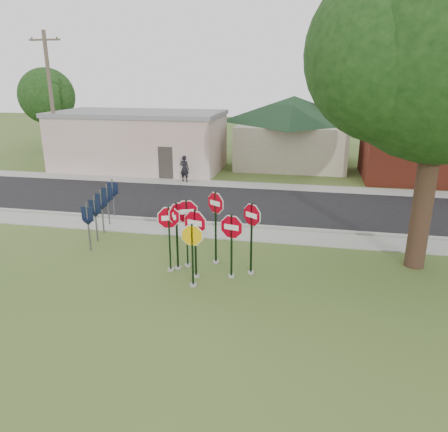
% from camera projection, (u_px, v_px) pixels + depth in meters
% --- Properties ---
extents(ground, '(120.00, 120.00, 0.00)m').
position_uv_depth(ground, '(194.00, 290.00, 14.37)').
color(ground, '#3A541F').
rests_on(ground, ground).
extents(sidewalk_near, '(60.00, 1.60, 0.06)m').
position_uv_depth(sidewalk_near, '(226.00, 233.00, 19.49)').
color(sidewalk_near, gray).
rests_on(sidewalk_near, ground).
extents(road, '(60.00, 7.00, 0.04)m').
position_uv_depth(road, '(242.00, 205.00, 23.69)').
color(road, black).
rests_on(road, ground).
extents(sidewalk_far, '(60.00, 1.60, 0.06)m').
position_uv_depth(sidewalk_far, '(253.00, 186.00, 27.69)').
color(sidewalk_far, gray).
rests_on(sidewalk_far, ground).
extents(curb, '(60.00, 0.20, 0.14)m').
position_uv_depth(curb, '(230.00, 225.00, 20.41)').
color(curb, gray).
rests_on(curb, ground).
extents(stop_sign_center, '(1.14, 0.31, 2.59)m').
position_uv_depth(stop_sign_center, '(195.00, 233.00, 14.84)').
color(stop_sign_center, gray).
rests_on(stop_sign_center, ground).
extents(stop_sign_yellow, '(0.99, 0.24, 2.30)m').
position_uv_depth(stop_sign_yellow, '(192.00, 248.00, 14.25)').
color(stop_sign_yellow, gray).
rests_on(stop_sign_yellow, ground).
extents(stop_sign_left, '(1.00, 0.46, 2.57)m').
position_uv_depth(stop_sign_left, '(169.00, 229.00, 15.32)').
color(stop_sign_left, gray).
rests_on(stop_sign_left, ground).
extents(stop_sign_right, '(1.12, 0.29, 2.43)m').
position_uv_depth(stop_sign_right, '(232.00, 237.00, 14.86)').
color(stop_sign_right, gray).
rests_on(stop_sign_right, ground).
extents(stop_sign_back_right, '(0.92, 0.64, 2.90)m').
position_uv_depth(stop_sign_back_right, '(216.00, 216.00, 15.91)').
color(stop_sign_back_right, gray).
rests_on(stop_sign_back_right, ground).
extents(stop_sign_back_left, '(1.07, 0.41, 2.70)m').
position_uv_depth(stop_sign_back_left, '(187.00, 223.00, 15.66)').
color(stop_sign_back_left, gray).
rests_on(stop_sign_back_left, ground).
extents(stop_sign_far_right, '(0.90, 0.65, 2.74)m').
position_uv_depth(stop_sign_far_right, '(252.00, 228.00, 15.07)').
color(stop_sign_far_right, gray).
rests_on(stop_sign_far_right, ground).
extents(stop_sign_far_left, '(0.46, 0.93, 2.65)m').
position_uv_depth(stop_sign_far_left, '(177.00, 227.00, 15.46)').
color(stop_sign_far_left, gray).
rests_on(stop_sign_far_left, ground).
extents(route_sign_row, '(1.43, 4.63, 2.00)m').
position_uv_depth(route_sign_row, '(102.00, 207.00, 19.20)').
color(route_sign_row, '#59595E').
rests_on(route_sign_row, ground).
extents(building_stucco, '(12.20, 6.20, 4.20)m').
position_uv_depth(building_stucco, '(139.00, 140.00, 32.16)').
color(building_stucco, beige).
rests_on(building_stucco, ground).
extents(building_house, '(11.60, 11.60, 6.20)m').
position_uv_depth(building_house, '(293.00, 117.00, 33.37)').
color(building_house, '#B5A98F').
rests_on(building_house, ground).
extents(building_brick, '(10.20, 6.20, 4.75)m').
position_uv_depth(building_brick, '(444.00, 144.00, 28.62)').
color(building_brick, maroon).
rests_on(building_brick, ground).
extents(oak_tree, '(11.21, 10.61, 11.50)m').
position_uv_depth(oak_tree, '(446.00, 44.00, 13.84)').
color(oak_tree, '#301E15').
rests_on(oak_tree, ground).
extents(utility_pole_near, '(2.20, 0.26, 9.50)m').
position_uv_depth(utility_pole_near, '(52.00, 102.00, 29.62)').
color(utility_pole_near, '#4F3F34').
rests_on(utility_pole_near, ground).
extents(bg_tree_left, '(4.90, 4.90, 7.35)m').
position_uv_depth(bg_tree_left, '(47.00, 96.00, 38.97)').
color(bg_tree_left, '#301E15').
rests_on(bg_tree_left, ground).
extents(pedestrian, '(0.71, 0.55, 1.73)m').
position_uv_depth(pedestrian, '(185.00, 169.00, 28.34)').
color(pedestrian, black).
rests_on(pedestrian, sidewalk_far).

